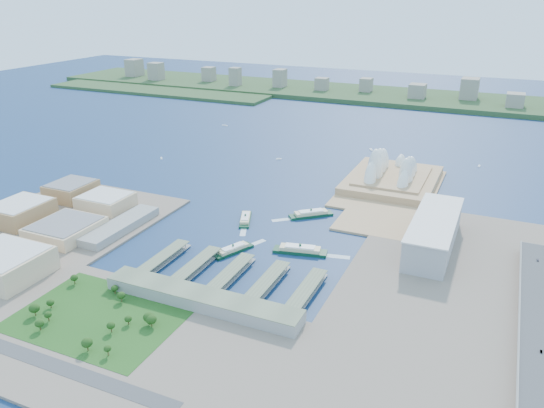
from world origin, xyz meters
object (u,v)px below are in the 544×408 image
at_px(opera_house, 394,165).
at_px(ferry_c, 233,248).
at_px(ferry_d, 300,248).
at_px(car_b, 541,351).
at_px(ferry_a, 245,217).
at_px(toaster_building, 434,233).
at_px(ferry_b, 311,212).
at_px(car_c, 538,260).

relative_size(opera_house, ferry_c, 3.48).
relative_size(ferry_d, car_b, 14.39).
distance_m(opera_house, car_b, 429.03).
xyz_separation_m(ferry_d, car_b, (245.15, -107.58, 9.74)).
relative_size(opera_house, ferry_a, 3.58).
xyz_separation_m(toaster_building, ferry_b, (-161.26, 32.21, -14.98)).
bearing_deg(car_b, ferry_d, -23.69).
xyz_separation_m(ferry_a, ferry_b, (72.88, 48.76, 0.78)).
distance_m(ferry_b, car_c, 274.36).
distance_m(toaster_building, ferry_d, 154.79).
bearing_deg(toaster_building, ferry_c, -153.84).
bearing_deg(car_b, ferry_c, -13.88).
bearing_deg(ferry_d, car_b, -125.44).
relative_size(opera_house, ferry_b, 3.08).
bearing_deg(ferry_b, opera_house, 116.53).
bearing_deg(ferry_b, ferry_a, -96.67).
bearing_deg(ferry_c, toaster_building, -129.91).
relative_size(toaster_building, car_b, 36.28).
bearing_deg(opera_house, ferry_c, -111.19).
xyz_separation_m(ferry_a, car_b, (343.14, -163.18, 10.81)).
relative_size(opera_house, car_c, 38.98).
height_order(ferry_a, car_b, car_b).
relative_size(ferry_a, ferry_c, 0.97).
distance_m(opera_house, toaster_building, 219.62).
bearing_deg(ferry_b, toaster_building, 38.25).
bearing_deg(car_c, ferry_a, -179.56).
xyz_separation_m(toaster_building, ferry_a, (-234.14, -16.56, -15.75)).
relative_size(toaster_building, ferry_c, 3.00).
xyz_separation_m(opera_house, car_c, (199.00, -213.95, -16.48)).
relative_size(ferry_b, ferry_d, 0.95).
height_order(ferry_b, car_b, car_b).
bearing_deg(ferry_d, ferry_a, 48.69).
distance_m(ferry_c, ferry_d, 76.69).
bearing_deg(ferry_a, car_b, -47.63).
relative_size(ferry_b, car_b, 13.68).
xyz_separation_m(opera_house, ferry_d, (-46.15, -272.15, -26.19)).
bearing_deg(ferry_c, ferry_b, -84.91).
xyz_separation_m(toaster_building, ferry_d, (-136.15, -72.15, -14.69)).
height_order(toaster_building, ferry_c, toaster_building).
bearing_deg(car_c, opera_house, 132.93).
distance_m(ferry_b, ferry_c, 141.45).
relative_size(ferry_a, ferry_b, 0.86).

